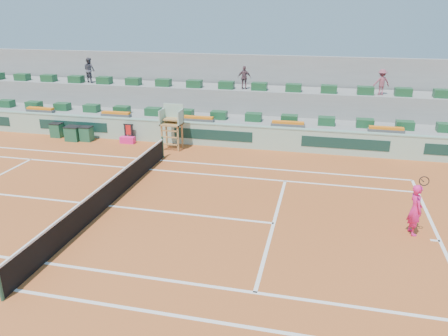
{
  "coord_description": "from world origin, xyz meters",
  "views": [
    {
      "loc": [
        7.82,
        -13.89,
        7.25
      ],
      "look_at": [
        4.0,
        2.5,
        1.0
      ],
      "focal_mm": 35.0,
      "sensor_mm": 36.0,
      "label": 1
    }
  ],
  "objects": [
    {
      "name": "ground",
      "position": [
        0.0,
        0.0,
        0.0
      ],
      "size": [
        90.0,
        90.0,
        0.0
      ],
      "primitive_type": "plane",
      "color": "#AC4F21",
      "rests_on": "ground"
    },
    {
      "name": "seating_tier_lower",
      "position": [
        0.0,
        10.7,
        0.6
      ],
      "size": [
        36.0,
        4.0,
        1.2
      ],
      "primitive_type": "cube",
      "color": "gray",
      "rests_on": "ground"
    },
    {
      "name": "seating_tier_upper",
      "position": [
        0.0,
        12.3,
        1.3
      ],
      "size": [
        36.0,
        2.4,
        2.6
      ],
      "primitive_type": "cube",
      "color": "gray",
      "rests_on": "ground"
    },
    {
      "name": "stadium_back_wall",
      "position": [
        0.0,
        13.9,
        2.2
      ],
      "size": [
        36.0,
        0.4,
        4.4
      ],
      "primitive_type": "cube",
      "color": "gray",
      "rests_on": "ground"
    },
    {
      "name": "player_bag",
      "position": [
        -2.83,
        7.83,
        0.18
      ],
      "size": [
        0.82,
        0.36,
        0.36
      ],
      "primitive_type": "cube",
      "color": "#FC2082",
      "rests_on": "ground"
    },
    {
      "name": "spectator_left",
      "position": [
        -7.13,
        11.96,
        3.39
      ],
      "size": [
        0.94,
        0.86,
        1.58
      ],
      "primitive_type": "imported",
      "rotation": [
        0.0,
        0.0,
        2.73
      ],
      "color": "#454550",
      "rests_on": "seating_tier_upper"
    },
    {
      "name": "spectator_mid",
      "position": [
        3.07,
        11.79,
        3.28
      ],
      "size": [
        0.83,
        0.41,
        1.36
      ],
      "primitive_type": "imported",
      "rotation": [
        0.0,
        0.0,
        3.24
      ],
      "color": "brown",
      "rests_on": "seating_tier_upper"
    },
    {
      "name": "spectator_right",
      "position": [
        10.81,
        11.77,
        3.31
      ],
      "size": [
        1.03,
        0.78,
        1.41
      ],
      "primitive_type": "imported",
      "rotation": [
        0.0,
        0.0,
        3.46
      ],
      "color": "#8F4756",
      "rests_on": "seating_tier_upper"
    },
    {
      "name": "court_lines",
      "position": [
        0.0,
        0.0,
        0.01
      ],
      "size": [
        23.89,
        11.09,
        0.01
      ],
      "color": "white",
      "rests_on": "ground"
    },
    {
      "name": "tennis_net",
      "position": [
        0.0,
        0.0,
        0.53
      ],
      "size": [
        0.1,
        11.97,
        1.1
      ],
      "color": "black",
      "rests_on": "ground"
    },
    {
      "name": "advertising_hoarding",
      "position": [
        0.02,
        8.5,
        0.63
      ],
      "size": [
        36.0,
        0.34,
        1.26
      ],
      "color": "#98C0AA",
      "rests_on": "ground"
    },
    {
      "name": "umpire_chair",
      "position": [
        0.0,
        7.5,
        1.54
      ],
      "size": [
        1.1,
        0.9,
        2.4
      ],
      "color": "#A0723C",
      "rests_on": "ground"
    },
    {
      "name": "seat_row_lower",
      "position": [
        0.0,
        9.8,
        1.42
      ],
      "size": [
        32.9,
        0.6,
        0.44
      ],
      "color": "#1A4E2A",
      "rests_on": "seating_tier_lower"
    },
    {
      "name": "seat_row_upper",
      "position": [
        0.0,
        11.7,
        2.82
      ],
      "size": [
        32.9,
        0.6,
        0.44
      ],
      "color": "#1A4E2A",
      "rests_on": "seating_tier_upper"
    },
    {
      "name": "flower_planters",
      "position": [
        -1.5,
        9.0,
        1.33
      ],
      "size": [
        26.8,
        0.36,
        0.28
      ],
      "color": "#515151",
      "rests_on": "seating_tier_lower"
    },
    {
      "name": "drink_cooler_a",
      "position": [
        -5.29,
        7.72,
        0.42
      ],
      "size": [
        0.68,
        0.58,
        0.84
      ],
      "color": "#1B5237",
      "rests_on": "ground"
    },
    {
      "name": "drink_cooler_b",
      "position": [
        -6.07,
        7.61,
        0.42
      ],
      "size": [
        0.83,
        0.72,
        0.84
      ],
      "color": "#1B5237",
      "rests_on": "ground"
    },
    {
      "name": "drink_cooler_c",
      "position": [
        -7.4,
        8.05,
        0.42
      ],
      "size": [
        0.68,
        0.59,
        0.84
      ],
      "color": "#1B5237",
      "rests_on": "ground"
    },
    {
      "name": "towel_rack",
      "position": [
        -2.86,
        8.12,
        0.6
      ],
      "size": [
        0.58,
        0.1,
        1.03
      ],
      "color": "black",
      "rests_on": "ground"
    },
    {
      "name": "tennis_player",
      "position": [
        11.05,
        0.36,
        0.9
      ],
      "size": [
        0.58,
        0.93,
        2.28
      ],
      "color": "#FC2082",
      "rests_on": "ground"
    }
  ]
}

